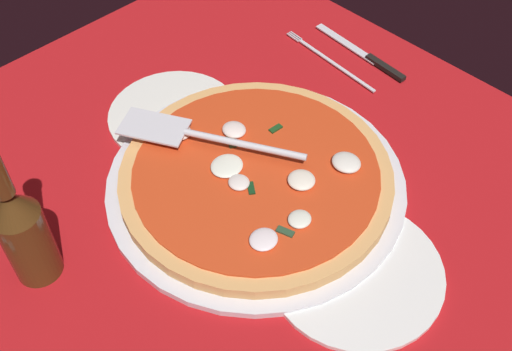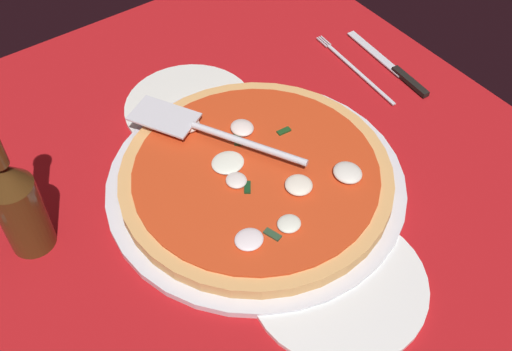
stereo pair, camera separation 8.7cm
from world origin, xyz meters
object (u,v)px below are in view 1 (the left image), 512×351
Objects in this scene: dinner_plate_right at (355,271)px; beer_bottle at (23,230)px; pizza_server at (200,136)px; dinner_plate_left at (174,115)px; pizza at (256,175)px; place_setting_far at (349,60)px.

beer_bottle is at bearing -135.31° from dinner_plate_right.
dinner_plate_right is 0.98× the size of beer_bottle.
pizza_server is 27.66cm from beer_bottle.
beer_bottle is at bearing 60.94° from pizza_server.
dinner_plate_left is 33.08cm from beer_bottle.
dinner_plate_left is 0.54× the size of pizza.
dinner_plate_left is 0.92× the size of dinner_plate_right.
pizza_server reaches higher than dinner_plate_right.
place_setting_far is at bearing 71.24° from dinner_plate_left.
dinner_plate_left is 38.81cm from dinner_plate_right.
pizza is 1.49× the size of pizza_server.
beer_bottle reaches higher than place_setting_far.
place_setting_far is (-28.34, 32.78, -0.14)cm from dinner_plate_right.
dinner_plate_left is at bearing 177.49° from pizza.
beer_bottle is at bearing -107.54° from pizza.
pizza_server reaches higher than pizza.
place_setting_far is at bearing -119.36° from pizza_server.
place_setting_far is 0.99× the size of beer_bottle.
place_setting_far is at bearing 106.04° from pizza.
dinner_plate_right is 28.97cm from pizza_server.
dinner_plate_right is at bearing -3.12° from dinner_plate_left.
place_setting_far reaches higher than dinner_plate_right.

